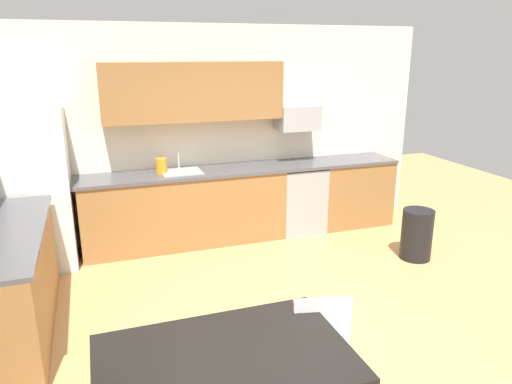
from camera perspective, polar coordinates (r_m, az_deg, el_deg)
The scene contains 17 objects.
ground_plane at distance 4.42m, azimuth 4.43°, elevation -16.11°, with size 12.00×12.00×0.00m, color tan.
wall_back at distance 6.32m, azimuth -4.94°, elevation 7.07°, with size 5.80×0.10×2.70m, color silver.
cabinet_run_back at distance 6.11m, azimuth -8.40°, elevation -2.11°, with size 2.51×0.60×0.90m, color olive.
cabinet_run_back_right at distance 6.92m, azimuth 11.27°, elevation -0.03°, with size 1.04×0.60×0.90m, color olive.
cabinet_run_left at distance 4.69m, azimuth -27.15°, elevation -9.77°, with size 0.60×2.00×0.90m, color olive.
countertop_back at distance 6.08m, azimuth -4.02°, elevation 2.57°, with size 4.80×0.64×0.04m, color #4C4C51.
countertop_left at distance 4.51m, azimuth -27.92°, elevation -4.38°, with size 0.64×2.00×0.04m, color #4C4C51.
upper_cabinets_back at distance 5.98m, azimuth -7.39°, elevation 11.77°, with size 2.20×0.34×0.70m, color olive.
refrigerator at distance 5.85m, azimuth -24.86°, elevation 0.24°, with size 0.76×0.70×1.79m, color white.
oven_range at distance 6.55m, azimuth 5.07°, elevation -0.65°, with size 0.60×0.60×0.91m.
microwave at distance 6.41m, azimuth 4.95°, elevation 8.81°, with size 0.54×0.36×0.32m, color #9EA0A5.
sink_basin at distance 5.98m, azimuth -8.81°, elevation 1.78°, with size 0.48×0.40×0.14m, color #A5A8AD.
sink_faucet at distance 6.11m, azimuth -9.19°, elevation 3.63°, with size 0.02×0.02×0.24m, color #B2B5BA.
dining_table at distance 2.82m, azimuth -3.74°, elevation -19.89°, with size 1.40×0.90×0.77m.
chair_near_table at distance 3.27m, azimuth 8.20°, elevation -18.73°, with size 0.48×0.48×0.85m.
trash_bin at distance 5.97m, azimuth 18.58°, elevation -4.80°, with size 0.36×0.36×0.60m, color black.
kettle at distance 5.96m, azimuth -11.19°, elevation 2.99°, with size 0.14×0.14×0.20m, color orange.
Camera 1 is at (-1.53, -3.40, 2.38)m, focal length 33.63 mm.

